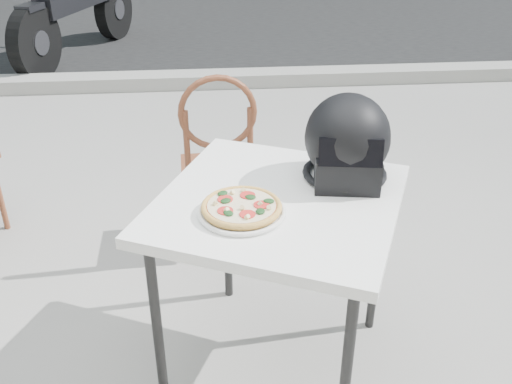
{
  "coord_description": "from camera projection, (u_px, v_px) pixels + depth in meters",
  "views": [
    {
      "loc": [
        0.22,
        -2.0,
        1.67
      ],
      "look_at": [
        0.36,
        -0.42,
        0.78
      ],
      "focal_mm": 40.0,
      "sensor_mm": 36.0,
      "label": 1
    }
  ],
  "objects": [
    {
      "name": "ground",
      "position": [
        166.0,
        304.0,
        2.54
      ],
      "size": [
        80.0,
        80.0,
        0.0
      ],
      "primitive_type": "plane",
      "color": "gray",
      "rests_on": "ground"
    },
    {
      "name": "street_asphalt",
      "position": [
        189.0,
        1.0,
        8.63
      ],
      "size": [
        30.0,
        8.0,
        0.0
      ],
      "primitive_type": "cube",
      "color": "black",
      "rests_on": "ground"
    },
    {
      "name": "curb",
      "position": [
        182.0,
        80.0,
        5.12
      ],
      "size": [
        30.0,
        0.25,
        0.12
      ],
      "primitive_type": "cube",
      "color": "gray",
      "rests_on": "ground"
    },
    {
      "name": "cafe_table_main",
      "position": [
        278.0,
        215.0,
        1.92
      ],
      "size": [
        1.02,
        1.02,
        0.73
      ],
      "rotation": [
        0.0,
        0.0,
        -0.42
      ],
      "color": "white",
      "rests_on": "ground"
    },
    {
      "name": "plate",
      "position": [
        242.0,
        212.0,
        1.79
      ],
      "size": [
        0.35,
        0.35,
        0.02
      ],
      "rotation": [
        0.0,
        0.0,
        -0.29
      ],
      "color": "white",
      "rests_on": "cafe_table_main"
    },
    {
      "name": "pizza",
      "position": [
        242.0,
        207.0,
        1.78
      ],
      "size": [
        0.32,
        0.32,
        0.03
      ],
      "rotation": [
        0.0,
        0.0,
        -0.3
      ],
      "color": "gold",
      "rests_on": "plate"
    },
    {
      "name": "helmet",
      "position": [
        347.0,
        143.0,
        1.95
      ],
      "size": [
        0.34,
        0.35,
        0.3
      ],
      "rotation": [
        0.0,
        0.0,
        -0.15
      ],
      "color": "black",
      "rests_on": "cafe_table_main"
    },
    {
      "name": "cafe_chair_main",
      "position": [
        218.0,
        154.0,
        2.68
      ],
      "size": [
        0.37,
        0.37,
        0.93
      ],
      "rotation": [
        0.0,
        0.0,
        3.18
      ],
      "color": "brown",
      "rests_on": "ground"
    },
    {
      "name": "motorcycle",
      "position": [
        77.0,
        9.0,
        5.79
      ],
      "size": [
        0.9,
        2.12,
        1.1
      ],
      "rotation": [
        0.0,
        0.0,
        -0.35
      ],
      "color": "black",
      "rests_on": "street_asphalt"
    }
  ]
}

